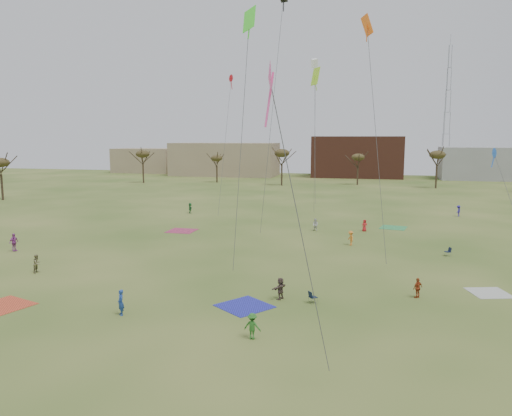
% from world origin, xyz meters
% --- Properties ---
extents(ground, '(260.00, 260.00, 0.00)m').
position_xyz_m(ground, '(0.00, 0.00, 0.00)').
color(ground, '#34571B').
rests_on(ground, ground).
extents(flyer_near_center, '(1.07, 0.69, 1.56)m').
position_xyz_m(flyer_near_center, '(3.48, -3.20, 0.78)').
color(flyer_near_center, '#2A6E24').
rests_on(flyer_near_center, ground).
extents(flyer_near_right, '(0.73, 0.74, 1.72)m').
position_xyz_m(flyer_near_right, '(-5.95, -1.49, 0.86)').
color(flyer_near_right, '#214298').
rests_on(flyer_near_right, ground).
extents(spectator_fore_a, '(0.88, 0.88, 1.50)m').
position_xyz_m(spectator_fore_a, '(13.49, 6.86, 0.75)').
color(spectator_fore_a, '#A93F1D').
rests_on(spectator_fore_a, ground).
extents(spectator_fore_b, '(0.65, 0.82, 1.61)m').
position_xyz_m(spectator_fore_b, '(-18.24, 6.15, 0.81)').
color(spectator_fore_b, olive).
rests_on(spectator_fore_b, ground).
extents(spectator_fore_c, '(1.08, 1.56, 1.62)m').
position_xyz_m(spectator_fore_c, '(3.73, 4.16, 0.81)').
color(spectator_fore_c, brown).
rests_on(spectator_fore_c, ground).
extents(flyer_mid_b, '(1.00, 1.20, 1.61)m').
position_xyz_m(flyer_mid_b, '(7.81, 23.69, 0.80)').
color(flyer_mid_b, orange).
rests_on(flyer_mid_b, ground).
extents(spectator_mid_d, '(0.57, 1.14, 1.88)m').
position_xyz_m(spectator_mid_d, '(-25.95, 12.56, 0.94)').
color(spectator_mid_d, '#A946A7').
rests_on(spectator_mid_d, ground).
extents(spectator_mid_e, '(0.92, 0.83, 1.56)m').
position_xyz_m(spectator_mid_e, '(3.07, 31.16, 0.78)').
color(spectator_mid_e, silver).
rests_on(spectator_mid_e, ground).
extents(flyer_far_a, '(1.11, 1.54, 1.61)m').
position_xyz_m(flyer_far_a, '(-17.62, 41.05, 0.80)').
color(flyer_far_a, '#236A34').
rests_on(flyer_far_a, ground).
extents(flyer_far_b, '(0.85, 0.71, 1.48)m').
position_xyz_m(flyer_far_b, '(9.10, 32.32, 0.74)').
color(flyer_far_b, red).
rests_on(flyer_far_b, ground).
extents(flyer_far_c, '(1.01, 1.24, 1.67)m').
position_xyz_m(flyer_far_c, '(22.46, 47.55, 0.83)').
color(flyer_far_c, navy).
rests_on(flyer_far_c, ground).
extents(blanket_red, '(4.27, 4.27, 0.03)m').
position_xyz_m(blanket_red, '(-14.88, -1.96, 0.00)').
color(blanket_red, '#D5492A').
rests_on(blanket_red, ground).
extents(blanket_blue, '(4.50, 4.50, 0.03)m').
position_xyz_m(blanket_blue, '(1.59, 2.08, 0.00)').
color(blanket_blue, '#282BAE').
rests_on(blanket_blue, ground).
extents(blanket_cream, '(3.41, 3.41, 0.03)m').
position_xyz_m(blanket_cream, '(18.88, 9.29, 0.00)').
color(blanket_cream, beige).
rests_on(blanket_cream, ground).
extents(blanket_plum, '(3.44, 3.44, 0.03)m').
position_xyz_m(blanket_plum, '(-13.32, 27.07, 0.00)').
color(blanket_plum, '#AB345A').
rests_on(blanket_plum, ground).
extents(blanket_olive, '(3.76, 3.76, 0.03)m').
position_xyz_m(blanket_olive, '(12.73, 35.67, 0.00)').
color(blanket_olive, '#389B52').
rests_on(blanket_olive, ground).
extents(camp_chair_center, '(0.74, 0.73, 0.87)m').
position_xyz_m(camp_chair_center, '(6.14, 3.93, 0.26)').
color(camp_chair_center, '#131E35').
rests_on(camp_chair_center, ground).
extents(camp_chair_right, '(0.69, 0.67, 0.87)m').
position_xyz_m(camp_chair_right, '(17.46, 21.02, 0.26)').
color(camp_chair_right, '#131C36').
rests_on(camp_chair_right, ground).
extents(kites_aloft, '(74.30, 64.24, 26.71)m').
position_xyz_m(kites_aloft, '(1.63, 31.01, 20.13)').
color(kites_aloft, red).
rests_on(kites_aloft, ground).
extents(tree_line, '(117.44, 49.32, 8.91)m').
position_xyz_m(tree_line, '(-2.85, 79.12, 7.09)').
color(tree_line, '#3A2B1E').
rests_on(tree_line, ground).
extents(building_tan, '(32.00, 14.00, 10.00)m').
position_xyz_m(building_tan, '(-35.00, 115.00, 5.00)').
color(building_tan, '#937F60').
rests_on(building_tan, ground).
extents(building_brick, '(26.00, 16.00, 12.00)m').
position_xyz_m(building_brick, '(5.00, 120.00, 6.00)').
color(building_brick, brown).
rests_on(building_brick, ground).
extents(building_grey, '(24.00, 12.00, 9.00)m').
position_xyz_m(building_grey, '(40.00, 118.00, 4.50)').
color(building_grey, gray).
rests_on(building_grey, ground).
extents(building_tan_west, '(20.00, 12.00, 8.00)m').
position_xyz_m(building_tan_west, '(-65.00, 122.00, 4.00)').
color(building_tan_west, '#937F60').
rests_on(building_tan_west, ground).
extents(radio_tower, '(1.51, 1.72, 41.00)m').
position_xyz_m(radio_tower, '(30.00, 125.00, 19.21)').
color(radio_tower, '#9EA3A8').
rests_on(radio_tower, ground).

